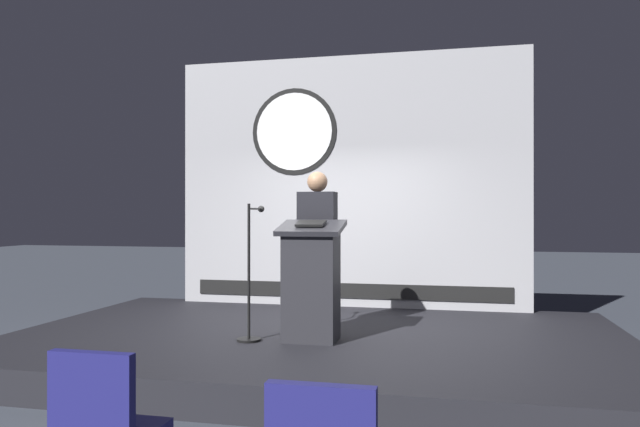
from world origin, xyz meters
The scene contains 7 objects.
ground_plane centered at (0.00, 0.00, 0.00)m, with size 40.00×40.00×0.00m, color #383D47.
stage_platform centered at (0.00, 0.00, 0.15)m, with size 6.40×4.00×0.30m, color black.
banner_display centered at (-0.02, 1.85, 2.02)m, with size 4.79×0.12×3.42m.
podium centered at (0.01, -0.40, 0.89)m, with size 0.64×0.50×1.20m.
speaker_person centered at (-0.03, 0.08, 1.18)m, with size 0.40×0.26×1.72m.
microphone_stand centered at (-0.59, -0.49, 0.77)m, with size 0.24×0.54×1.36m.
audience_chair_left centered at (-0.32, -3.44, 0.49)m, with size 0.44×0.45×0.89m.
Camera 1 is at (1.37, -6.08, 1.55)m, focal length 33.02 mm.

